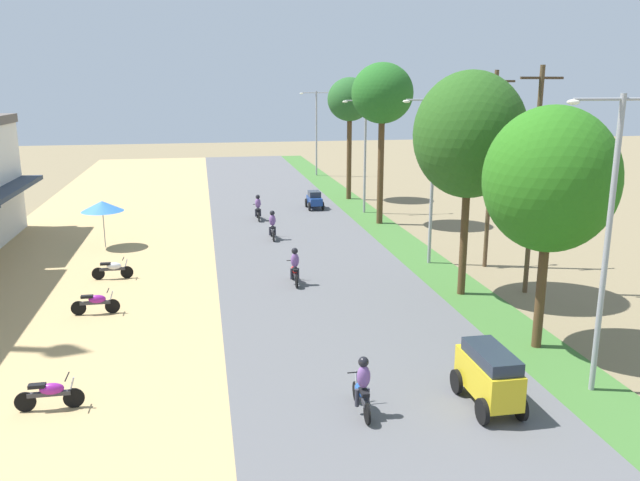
# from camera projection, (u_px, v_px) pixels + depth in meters

# --- Properties ---
(parked_motorbike_nearest) EXTENTS (1.80, 0.54, 0.94)m
(parked_motorbike_nearest) POSITION_uv_depth(u_px,v_px,m) (50.00, 393.00, 17.15)
(parked_motorbike_nearest) COLOR black
(parked_motorbike_nearest) RESTS_ON dirt_shoulder
(parked_motorbike_second) EXTENTS (1.80, 0.54, 0.94)m
(parked_motorbike_second) POSITION_uv_depth(u_px,v_px,m) (96.00, 302.00, 24.27)
(parked_motorbike_second) COLOR black
(parked_motorbike_second) RESTS_ON dirt_shoulder
(parked_motorbike_third) EXTENTS (1.80, 0.54, 0.94)m
(parked_motorbike_third) POSITION_uv_depth(u_px,v_px,m) (113.00, 268.00, 28.65)
(parked_motorbike_third) COLOR black
(parked_motorbike_third) RESTS_ON dirt_shoulder
(vendor_umbrella) EXTENTS (2.20, 2.20, 2.52)m
(vendor_umbrella) POSITION_uv_depth(u_px,v_px,m) (102.00, 206.00, 33.77)
(vendor_umbrella) COLOR #99999E
(vendor_umbrella) RESTS_ON dirt_shoulder
(median_tree_nearest) EXTENTS (4.21, 4.21, 7.94)m
(median_tree_nearest) POSITION_uv_depth(u_px,v_px,m) (550.00, 180.00, 20.05)
(median_tree_nearest) COLOR #4C351E
(median_tree_nearest) RESTS_ON median_strip
(median_tree_second) EXTENTS (4.46, 4.46, 9.09)m
(median_tree_second) POSITION_uv_depth(u_px,v_px,m) (470.00, 135.00, 25.19)
(median_tree_second) COLOR #4C351E
(median_tree_second) RESTS_ON median_strip
(median_tree_third) EXTENTS (3.72, 3.72, 9.80)m
(median_tree_third) POSITION_uv_depth(u_px,v_px,m) (382.00, 95.00, 38.31)
(median_tree_third) COLOR #4C351E
(median_tree_third) RESTS_ON median_strip
(median_tree_fourth) EXTENTS (3.28, 3.28, 9.00)m
(median_tree_fourth) POSITION_uv_depth(u_px,v_px,m) (350.00, 101.00, 46.94)
(median_tree_fourth) COLOR #4C351E
(median_tree_fourth) RESTS_ON median_strip
(streetlamp_near) EXTENTS (3.16, 0.20, 8.32)m
(streetlamp_near) POSITION_uv_depth(u_px,v_px,m) (609.00, 228.00, 17.26)
(streetlamp_near) COLOR gray
(streetlamp_near) RESTS_ON median_strip
(streetlamp_mid) EXTENTS (3.16, 0.20, 7.98)m
(streetlamp_mid) POSITION_uv_depth(u_px,v_px,m) (433.00, 170.00, 30.25)
(streetlamp_mid) COLOR gray
(streetlamp_mid) RESTS_ON median_strip
(streetlamp_far) EXTENTS (3.16, 0.20, 7.62)m
(streetlamp_far) POSITION_uv_depth(u_px,v_px,m) (365.00, 148.00, 42.51)
(streetlamp_far) COLOR gray
(streetlamp_far) RESTS_ON median_strip
(streetlamp_farthest) EXTENTS (3.16, 0.20, 7.86)m
(streetlamp_farthest) POSITION_uv_depth(u_px,v_px,m) (316.00, 127.00, 60.03)
(streetlamp_farthest) COLOR gray
(streetlamp_farthest) RESTS_ON median_strip
(utility_pole_near) EXTENTS (1.80, 0.20, 9.22)m
(utility_pole_near) POSITION_uv_depth(u_px,v_px,m) (491.00, 168.00, 29.80)
(utility_pole_near) COLOR brown
(utility_pole_near) RESTS_ON ground
(utility_pole_far) EXTENTS (1.80, 0.20, 9.33)m
(utility_pole_far) POSITION_uv_depth(u_px,v_px,m) (534.00, 179.00, 25.96)
(utility_pole_far) COLOR brown
(utility_pole_far) RESTS_ON ground
(car_van_yellow) EXTENTS (1.19, 2.41, 1.67)m
(car_van_yellow) POSITION_uv_depth(u_px,v_px,m) (489.00, 374.00, 17.19)
(car_van_yellow) COLOR gold
(car_van_yellow) RESTS_ON road_strip
(car_hatchback_blue) EXTENTS (1.04, 2.00, 1.23)m
(car_hatchback_blue) POSITION_uv_depth(u_px,v_px,m) (314.00, 199.00, 44.63)
(car_hatchback_blue) COLOR navy
(car_hatchback_blue) RESTS_ON road_strip
(motorbike_ahead_second) EXTENTS (0.54, 1.80, 1.66)m
(motorbike_ahead_second) POSITION_uv_depth(u_px,v_px,m) (362.00, 386.00, 16.85)
(motorbike_ahead_second) COLOR black
(motorbike_ahead_second) RESTS_ON road_strip
(motorbike_ahead_third) EXTENTS (0.54, 1.80, 1.66)m
(motorbike_ahead_third) POSITION_uv_depth(u_px,v_px,m) (295.00, 267.00, 27.79)
(motorbike_ahead_third) COLOR black
(motorbike_ahead_third) RESTS_ON road_strip
(motorbike_ahead_fourth) EXTENTS (0.54, 1.80, 1.66)m
(motorbike_ahead_fourth) POSITION_uv_depth(u_px,v_px,m) (272.00, 226.00, 35.84)
(motorbike_ahead_fourth) COLOR black
(motorbike_ahead_fourth) RESTS_ON road_strip
(motorbike_ahead_fifth) EXTENTS (0.54, 1.80, 1.66)m
(motorbike_ahead_fifth) POSITION_uv_depth(u_px,v_px,m) (258.00, 208.00, 40.89)
(motorbike_ahead_fifth) COLOR black
(motorbike_ahead_fifth) RESTS_ON road_strip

